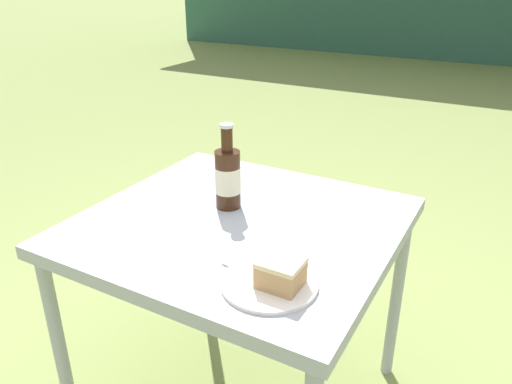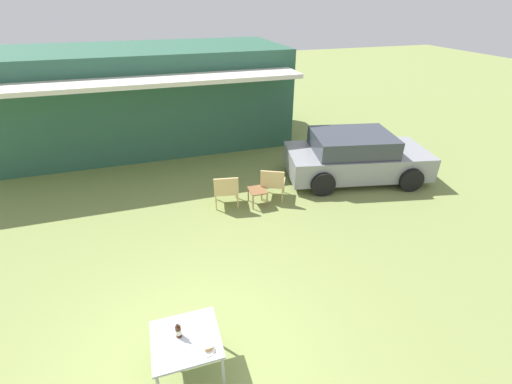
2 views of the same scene
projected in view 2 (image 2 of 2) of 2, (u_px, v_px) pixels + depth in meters
ground_plane at (191, 371)px, 4.83m from camera, size 60.00×60.00×0.00m
cabin_building at (132, 97)px, 11.70m from camera, size 10.31×5.26×3.18m
parked_car at (355, 157)px, 9.70m from camera, size 4.18×2.62×1.33m
wicker_chair_cushioned at (226, 188)px, 8.43m from camera, size 0.67×0.65×0.86m
wicker_chair_plain at (273, 181)px, 8.73m from camera, size 0.78×0.76×0.86m
garden_side_table at (258, 192)px, 8.54m from camera, size 0.41×0.47×0.42m
patio_table at (186, 342)px, 4.51m from camera, size 0.89×0.84×0.71m
cake_on_plate at (207, 348)px, 4.32m from camera, size 0.23×0.23×0.08m
cola_bottle_near at (178, 331)px, 4.46m from camera, size 0.08×0.08×0.26m
fork at (203, 350)px, 4.33m from camera, size 0.20×0.04×0.01m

